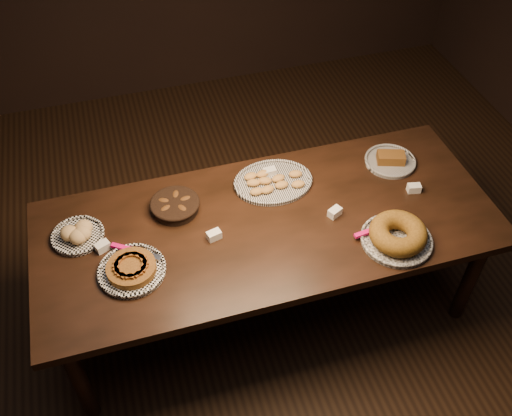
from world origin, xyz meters
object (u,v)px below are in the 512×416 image
object	(u,v)px
bundt_cake_plate	(397,235)
apple_tart_plate	(132,269)
madeleine_platter	(273,182)
buffet_table	(268,231)

from	to	relation	value
bundt_cake_plate	apple_tart_plate	bearing A→B (deg)	162.39
apple_tart_plate	madeleine_platter	bearing A→B (deg)	43.43
apple_tart_plate	bundt_cake_plate	bearing A→B (deg)	10.02
buffet_table	apple_tart_plate	distance (m)	0.74
bundt_cake_plate	madeleine_platter	bearing A→B (deg)	119.44
apple_tart_plate	madeleine_platter	world-z (taller)	apple_tart_plate
buffet_table	bundt_cake_plate	xyz separation A→B (m)	(0.57, -0.31, 0.12)
madeleine_platter	bundt_cake_plate	bearing A→B (deg)	-43.25
apple_tart_plate	bundt_cake_plate	distance (m)	1.31
buffet_table	bundt_cake_plate	world-z (taller)	bundt_cake_plate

